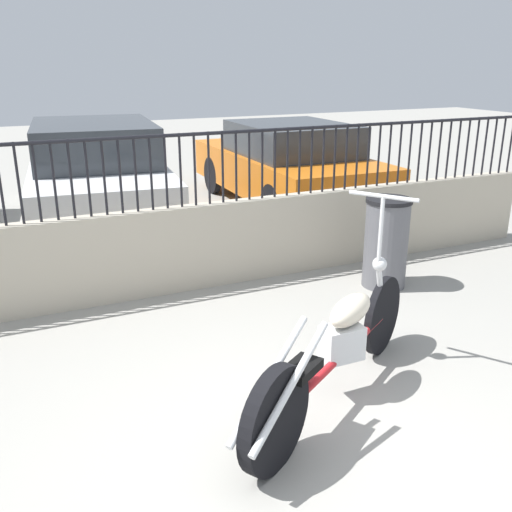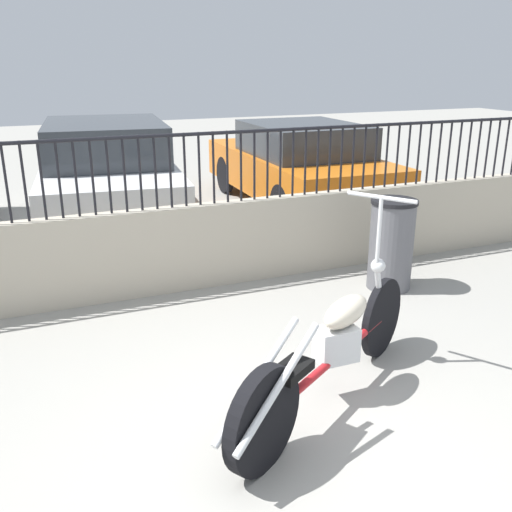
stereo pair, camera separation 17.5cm
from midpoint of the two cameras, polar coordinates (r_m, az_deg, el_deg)
name	(u,v)px [view 1 (the left image)]	position (r m, az deg, el deg)	size (l,w,h in m)	color
ground_plane	(303,462)	(3.58, 3.27, -19.89)	(40.00, 40.00, 0.00)	gray
low_wall	(163,251)	(5.78, -10.15, 0.46)	(9.36, 0.18, 0.87)	#B2A893
fence_railing	(158,161)	(5.56, -10.69, 9.29)	(9.36, 0.04, 0.72)	black
motorcycle_red	(332,353)	(3.84, 6.30, -9.59)	(2.04, 1.35, 1.34)	black
trash_bin	(386,243)	(5.98, 12.06, 1.31)	(0.47, 0.47, 0.93)	#56565B
car_white	(96,174)	(8.42, -16.25, 7.88)	(2.21, 4.61, 1.46)	black
car_orange	(287,164)	(9.23, 2.61, 9.18)	(1.83, 4.08, 1.32)	black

